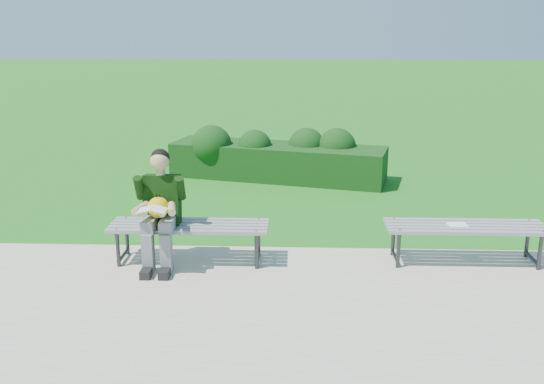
% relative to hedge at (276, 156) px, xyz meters
% --- Properties ---
extents(ground, '(80.00, 80.00, 0.00)m').
position_rel_hedge_xyz_m(ground, '(0.21, -3.52, -0.40)').
color(ground, '#35761A').
rests_on(ground, ground).
extents(walkway, '(30.00, 3.50, 0.02)m').
position_rel_hedge_xyz_m(walkway, '(0.21, -5.27, -0.39)').
color(walkway, beige).
rests_on(walkway, ground).
extents(hedge, '(3.90, 1.84, 0.93)m').
position_rel_hedge_xyz_m(hedge, '(0.00, 0.00, 0.00)').
color(hedge, '#143D15').
rests_on(hedge, ground).
extents(bench_left, '(1.80, 0.50, 0.46)m').
position_rel_hedge_xyz_m(bench_left, '(-0.87, -4.01, 0.02)').
color(bench_left, gray).
rests_on(bench_left, walkway).
extents(bench_right, '(1.80, 0.50, 0.46)m').
position_rel_hedge_xyz_m(bench_right, '(2.28, -3.92, 0.02)').
color(bench_right, gray).
rests_on(bench_right, walkway).
extents(seated_boy, '(0.56, 0.76, 1.31)m').
position_rel_hedge_xyz_m(seated_boy, '(-1.17, -4.11, 0.32)').
color(seated_boy, slate).
rests_on(seated_boy, walkway).
extents(paper_sheet, '(0.23, 0.17, 0.01)m').
position_rel_hedge_xyz_m(paper_sheet, '(2.18, -3.92, 0.08)').
color(paper_sheet, white).
rests_on(paper_sheet, bench_right).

